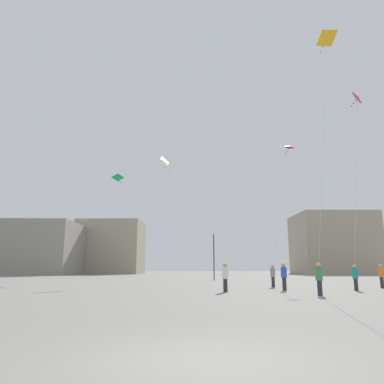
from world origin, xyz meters
TOP-DOWN VIEW (x-y plane):
  - ground_plane at (0.00, 0.00)m, footprint 300.00×300.00m
  - person_in_blue at (5.85, 17.88)m, footprint 0.37×0.37m
  - person_in_white at (1.94, 16.30)m, footprint 0.37×0.37m
  - person_in_green at (6.57, 13.55)m, footprint 0.36×0.36m
  - person_in_grey at (6.00, 21.64)m, footprint 0.36×0.36m
  - person_in_teal at (10.29, 17.60)m, footprint 0.35×0.35m
  - person_in_orange at (13.41, 20.41)m, footprint 0.36×0.36m
  - kite_emerald_delta at (-8.11, 36.91)m, footprint 15.49×16.39m
  - kite_magenta_diamond at (11.09, 16.70)m, footprint 1.36×1.53m
  - kite_crimson_diamond at (9.84, 28.86)m, footprint 4.43×7.79m
  - kite_amber_delta at (7.42, 12.19)m, footprint 1.35×2.03m
  - kite_lime_delta at (-2.67, 34.55)m, footprint 9.47×14.06m
  - building_left_hall at (-37.00, 71.56)m, footprint 27.02×16.50m
  - building_centre_hall at (-19.00, 84.79)m, footprint 15.47×12.66m
  - building_right_hall at (35.00, 83.34)m, footprint 17.48×15.52m
  - lamppost_east at (2.74, 36.98)m, footprint 0.36×0.36m

SIDE VIEW (x-z plane):
  - ground_plane at x=0.00m, z-range 0.00..0.00m
  - person_in_teal at x=10.29m, z-range 0.08..1.68m
  - person_in_grey at x=6.00m, z-range 0.08..1.72m
  - person_in_green at x=6.57m, z-range 0.08..1.75m
  - person_in_orange at x=13.41m, z-range 0.08..1.75m
  - person_in_white at x=1.94m, z-range 0.08..1.77m
  - person_in_blue at x=5.85m, z-range 0.08..1.80m
  - lamppost_east at x=2.74m, z-range 0.90..6.52m
  - building_left_hall at x=-37.00m, z-range 0.00..10.65m
  - building_centre_hall at x=-19.00m, z-range 0.00..12.67m
  - building_right_hall at x=35.00m, z-range 0.00..14.30m
  - kite_emerald_delta at x=-8.11m, z-range 6.02..17.32m
  - kite_magenta_diamond at x=11.09m, z-range 6.61..18.45m
  - kite_crimson_diamond at x=9.84m, z-range 6.95..19.32m
  - kite_lime_delta at x=-2.67m, z-range 6.85..19.52m
  - kite_amber_delta at x=7.42m, z-range 7.07..20.02m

